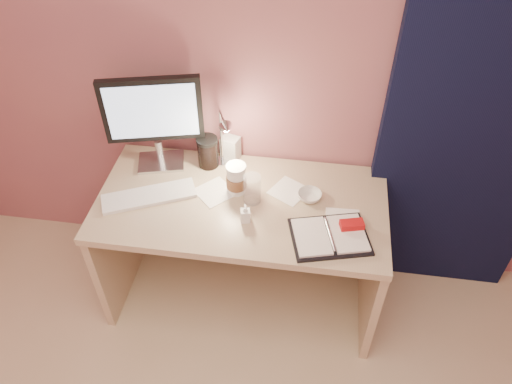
# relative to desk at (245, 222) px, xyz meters

# --- Properties ---
(room) EXTENTS (3.50, 3.50, 3.50)m
(room) POSITION_rel_desk_xyz_m (0.95, 0.24, 0.63)
(room) COLOR #C6B28E
(room) RESTS_ON ground
(desk) EXTENTS (1.40, 0.70, 0.73)m
(desk) POSITION_rel_desk_xyz_m (0.00, 0.00, 0.00)
(desk) COLOR tan
(desk) RESTS_ON ground
(monitor) EXTENTS (0.47, 0.22, 0.51)m
(monitor) POSITION_rel_desk_xyz_m (-0.46, 0.15, 0.53)
(monitor) COLOR silver
(monitor) RESTS_ON desk
(keyboard) EXTENTS (0.46, 0.31, 0.02)m
(keyboard) POSITION_rel_desk_xyz_m (-0.45, -0.11, 0.23)
(keyboard) COLOR white
(keyboard) RESTS_ON desk
(planner) EXTENTS (0.39, 0.33, 0.05)m
(planner) POSITION_rel_desk_xyz_m (0.44, -0.24, 0.24)
(planner) COLOR black
(planner) RESTS_ON desk
(paper_a) EXTENTS (0.23, 0.23, 0.00)m
(paper_a) POSITION_rel_desk_xyz_m (-0.14, -0.03, 0.23)
(paper_a) COLOR white
(paper_a) RESTS_ON desk
(paper_b) EXTENTS (0.17, 0.17, 0.00)m
(paper_b) POSITION_rel_desk_xyz_m (0.49, -0.13, 0.23)
(paper_b) COLOR white
(paper_b) RESTS_ON desk
(paper_c) EXTENTS (0.22, 0.22, 0.00)m
(paper_c) POSITION_rel_desk_xyz_m (0.22, 0.03, 0.23)
(paper_c) COLOR white
(paper_c) RESTS_ON desk
(coffee_cup) EXTENTS (0.10, 0.10, 0.16)m
(coffee_cup) POSITION_rel_desk_xyz_m (-0.04, -0.00, 0.30)
(coffee_cup) COLOR silver
(coffee_cup) RESTS_ON desk
(clear_cup) EXTENTS (0.08, 0.08, 0.15)m
(clear_cup) POSITION_rel_desk_xyz_m (0.05, -0.06, 0.30)
(clear_cup) COLOR white
(clear_cup) RESTS_ON desk
(bowl) EXTENTS (0.14, 0.14, 0.04)m
(bowl) POSITION_rel_desk_xyz_m (0.32, -0.01, 0.24)
(bowl) COLOR silver
(bowl) RESTS_ON desk
(lotion_bottle) EXTENTS (0.05, 0.05, 0.10)m
(lotion_bottle) POSITION_rel_desk_xyz_m (0.04, -0.20, 0.27)
(lotion_bottle) COLOR silver
(lotion_bottle) RESTS_ON desk
(dark_jar) EXTENTS (0.11, 0.11, 0.15)m
(dark_jar) POSITION_rel_desk_xyz_m (-0.21, 0.17, 0.30)
(dark_jar) COLOR black
(dark_jar) RESTS_ON desk
(product_box) EXTENTS (0.11, 0.09, 0.13)m
(product_box) POSITION_rel_desk_xyz_m (-0.11, 0.24, 0.29)
(product_box) COLOR silver
(product_box) RESTS_ON desk
(desk_lamp) EXTENTS (0.14, 0.21, 0.35)m
(desk_lamp) POSITION_rel_desk_xyz_m (-0.18, 0.12, 0.44)
(desk_lamp) COLOR silver
(desk_lamp) RESTS_ON desk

